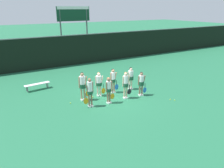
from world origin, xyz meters
name	(u,v)px	position (x,y,z in m)	size (l,w,h in m)	color
ground_plane	(112,97)	(0.00, 0.00, 0.00)	(140.00, 140.00, 0.00)	#216642
fence_windscreen	(64,51)	(0.00, 9.23, 1.51)	(60.00, 0.08, 3.00)	black
scoreboard	(74,19)	(1.70, 10.63, 4.36)	(3.46, 0.15, 5.61)	#515156
bench_courtside	(37,85)	(-3.84, 3.84, 0.38)	(1.76, 0.54, 0.44)	silver
player_0	(90,90)	(-1.78, -0.56, 1.01)	(0.64, 0.34, 1.74)	#8C664C
player_1	(109,88)	(-0.60, -0.68, 0.97)	(0.62, 0.33, 1.65)	#8C664C
player_2	(126,83)	(0.69, -0.56, 1.02)	(0.62, 0.34, 1.74)	beige
player_3	(141,82)	(1.83, -0.68, 0.94)	(0.65, 0.38, 1.60)	#8C664C
player_4	(83,84)	(-1.77, 0.51, 1.09)	(0.66, 0.40, 1.81)	tan
player_5	(99,82)	(-0.59, 0.63, 0.95)	(0.66, 0.40, 1.61)	beige
player_6	(113,79)	(0.51, 0.68, 0.98)	(0.64, 0.34, 1.68)	tan
player_7	(131,77)	(1.88, 0.61, 0.95)	(0.65, 0.39, 1.61)	beige
tennis_ball_0	(117,89)	(1.10, 1.10, 0.03)	(0.07, 0.07, 0.07)	#CCE033
tennis_ball_1	(98,88)	(-0.07, 1.88, 0.03)	(0.07, 0.07, 0.07)	#CCE033
tennis_ball_2	(93,97)	(-1.07, 0.59, 0.04)	(0.07, 0.07, 0.07)	#CCE033
tennis_ball_3	(175,100)	(3.14, -2.44, 0.03)	(0.06, 0.06, 0.06)	#CCE033
tennis_ball_4	(70,103)	(-2.65, 0.42, 0.03)	(0.07, 0.07, 0.07)	#CCE033
tennis_ball_5	(170,99)	(2.98, -2.21, 0.03)	(0.07, 0.07, 0.07)	#CCE033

